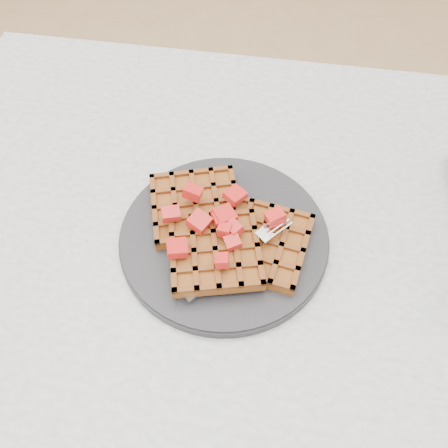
% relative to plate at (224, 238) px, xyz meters
% --- Properties ---
extents(ground, '(4.00, 4.00, 0.00)m').
position_rel_plate_xyz_m(ground, '(0.10, 0.01, -0.76)').
color(ground, tan).
rests_on(ground, ground).
extents(table, '(1.20, 0.80, 0.75)m').
position_rel_plate_xyz_m(table, '(0.10, 0.01, -0.12)').
color(table, silver).
rests_on(table, ground).
extents(plate, '(0.29, 0.29, 0.02)m').
position_rel_plate_xyz_m(plate, '(0.00, 0.00, 0.00)').
color(plate, black).
rests_on(plate, table).
extents(waffles, '(0.24, 0.22, 0.03)m').
position_rel_plate_xyz_m(waffles, '(0.00, -0.00, 0.02)').
color(waffles, brown).
rests_on(waffles, plate).
extents(strawberry_pile, '(0.15, 0.15, 0.02)m').
position_rel_plate_xyz_m(strawberry_pile, '(0.00, -0.00, 0.05)').
color(strawberry_pile, '#A20809').
rests_on(strawberry_pile, waffles).
extents(fork, '(0.14, 0.15, 0.02)m').
position_rel_plate_xyz_m(fork, '(0.03, -0.03, 0.02)').
color(fork, silver).
rests_on(fork, plate).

